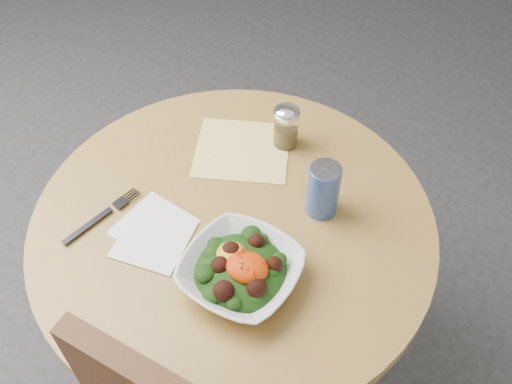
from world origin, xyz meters
The scene contains 8 objects.
ground centered at (0.00, 0.00, 0.00)m, with size 6.00×6.00×0.00m, color #2A2A2D.
table centered at (0.00, 0.00, 0.55)m, with size 0.90×0.90×0.75m.
cloth_napkin centered at (-0.06, 0.21, 0.75)m, with size 0.23×0.21×0.00m, color yellow.
paper_napkins centered at (-0.14, -0.10, 0.75)m, with size 0.18×0.20×0.00m.
salad_bowl centered at (0.08, -0.14, 0.78)m, with size 0.27×0.27×0.09m.
fork centered at (-0.27, -0.10, 0.76)m, with size 0.09×0.20×0.00m.
spice_shaker centered at (0.03, 0.27, 0.81)m, with size 0.06×0.06×0.12m.
beverage_can centered at (0.17, 0.10, 0.82)m, with size 0.07×0.07×0.14m.
Camera 1 is at (0.33, -0.71, 1.75)m, focal length 40.00 mm.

